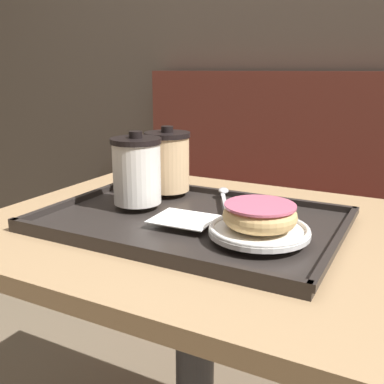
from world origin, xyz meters
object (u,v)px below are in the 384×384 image
Objects in this scene: coffee_cup_rear at (168,161)px; donut_chocolate_glazed at (260,215)px; spoon at (223,194)px; coffee_cup_front at (137,170)px.

coffee_cup_rear is 1.17× the size of donut_chocolate_glazed.
spoon is at bearing 3.71° from coffee_cup_rear.
donut_chocolate_glazed reaches higher than spoon.
coffee_cup_front reaches higher than donut_chocolate_glazed.
donut_chocolate_glazed is at bearing -31.93° from coffee_cup_rear.
coffee_cup_rear is at bearing 66.10° from spoon.
coffee_cup_rear is at bearing 87.81° from coffee_cup_front.
coffee_cup_front is 0.28m from donut_chocolate_glazed.
coffee_cup_front is 1.19× the size of donut_chocolate_glazed.
coffee_cup_front reaches higher than coffee_cup_rear.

